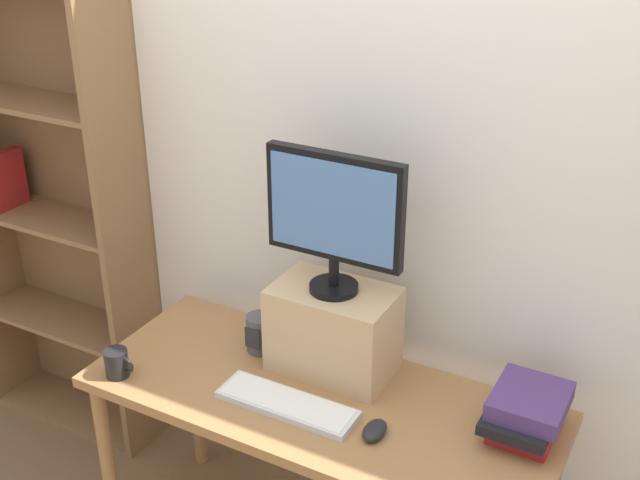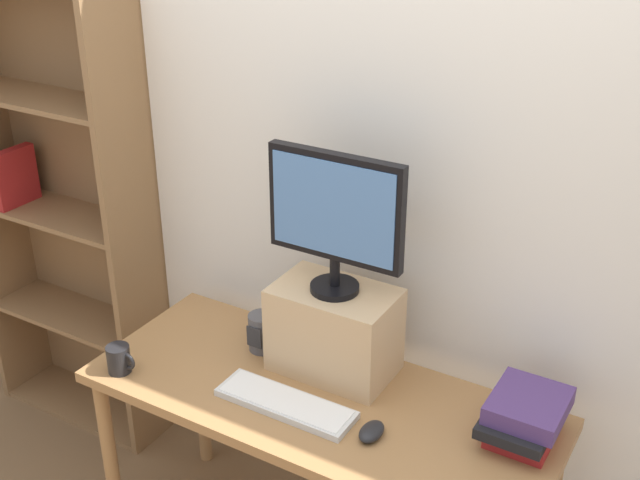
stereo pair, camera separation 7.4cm
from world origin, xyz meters
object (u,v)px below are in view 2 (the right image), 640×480
(desk, at_px, (319,417))
(book_stack, at_px, (525,417))
(riser_box, at_px, (334,330))
(computer_monitor, at_px, (335,214))
(bookshelf_unit, at_px, (63,210))
(keyboard, at_px, (286,403))
(desk_speaker, at_px, (262,332))
(computer_mouse, at_px, (372,432))
(coffee_mug, at_px, (119,359))

(desk, height_order, book_stack, book_stack)
(riser_box, xyz_separation_m, book_stack, (0.64, -0.02, -0.07))
(computer_monitor, bearing_deg, bookshelf_unit, 174.17)
(bookshelf_unit, height_order, riser_box, bookshelf_unit)
(bookshelf_unit, xyz_separation_m, keyboard, (1.32, -0.39, -0.20))
(keyboard, bearing_deg, riser_box, 84.17)
(book_stack, xyz_separation_m, desk_speaker, (-0.90, -0.00, -0.01))
(computer_mouse, bearing_deg, desk_speaker, 157.73)
(keyboard, height_order, desk_speaker, desk_speaker)
(bookshelf_unit, height_order, keyboard, bookshelf_unit)
(bookshelf_unit, distance_m, keyboard, 1.39)
(coffee_mug, bearing_deg, desk, 19.58)
(computer_monitor, relative_size, coffee_mug, 4.24)
(computer_monitor, distance_m, keyboard, 0.59)
(bookshelf_unit, bearing_deg, desk_speaker, -8.54)
(computer_monitor, distance_m, coffee_mug, 0.86)
(computer_mouse, xyz_separation_m, desk_speaker, (-0.53, 0.22, 0.05))
(desk, distance_m, coffee_mug, 0.67)
(desk, height_order, desk_speaker, desk_speaker)
(coffee_mug, bearing_deg, keyboard, 11.85)
(computer_mouse, bearing_deg, book_stack, 30.22)
(bookshelf_unit, relative_size, computer_mouse, 18.23)
(book_stack, bearing_deg, computer_monitor, 178.08)
(desk, distance_m, computer_monitor, 0.65)
(bookshelf_unit, height_order, desk_speaker, bookshelf_unit)
(computer_monitor, height_order, desk_speaker, computer_monitor)
(keyboard, relative_size, coffee_mug, 4.15)
(bookshelf_unit, distance_m, computer_mouse, 1.66)
(book_stack, bearing_deg, desk_speaker, -179.76)
(coffee_mug, distance_m, desk_speaker, 0.47)
(bookshelf_unit, relative_size, riser_box, 4.89)
(desk, distance_m, book_stack, 0.64)
(riser_box, bearing_deg, desk_speaker, -174.20)
(riser_box, bearing_deg, book_stack, -2.05)
(coffee_mug, bearing_deg, bookshelf_unit, 146.33)
(bookshelf_unit, height_order, computer_monitor, bookshelf_unit)
(keyboard, xyz_separation_m, computer_mouse, (0.29, 0.01, 0.01))
(book_stack, distance_m, desk_speaker, 0.90)
(computer_monitor, xyz_separation_m, coffee_mug, (-0.59, -0.37, -0.50))
(desk, xyz_separation_m, bookshelf_unit, (-1.38, 0.29, 0.30))
(bookshelf_unit, relative_size, coffee_mug, 17.78)
(desk, distance_m, riser_box, 0.28)
(book_stack, height_order, desk_speaker, book_stack)
(coffee_mug, height_order, desk_speaker, desk_speaker)
(computer_monitor, relative_size, book_stack, 1.72)
(desk, xyz_separation_m, keyboard, (-0.06, -0.10, 0.10))
(book_stack, bearing_deg, computer_mouse, -149.78)
(riser_box, height_order, computer_mouse, riser_box)
(keyboard, height_order, coffee_mug, coffee_mug)
(desk, xyz_separation_m, computer_monitor, (-0.03, 0.15, 0.64))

